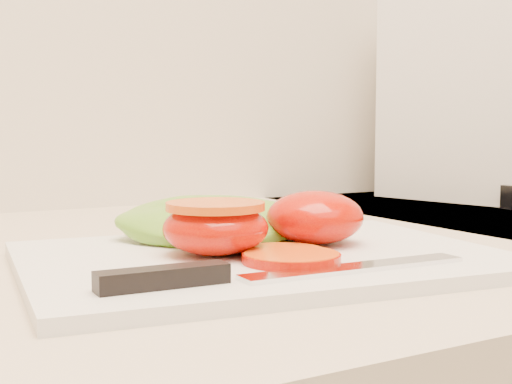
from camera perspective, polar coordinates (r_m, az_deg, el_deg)
cutting_board at (r=0.54m, az=0.54°, el=-5.40°), size 0.38×0.30×0.01m
tomato_half_dome at (r=0.58m, az=4.74°, el=-2.02°), size 0.08×0.08×0.04m
tomato_half_cut at (r=0.53m, az=-3.26°, el=-2.72°), size 0.08×0.08×0.04m
tomato_slice_0 at (r=0.50m, az=2.85°, el=-5.27°), size 0.07×0.07×0.01m
tomato_slice_1 at (r=0.52m, az=2.22°, el=-4.88°), size 0.06×0.06×0.01m
lettuce_leaf_0 at (r=0.60m, az=-3.54°, el=-2.39°), size 0.19×0.18×0.03m
lettuce_leaf_1 at (r=0.62m, az=0.17°, el=-2.34°), size 0.13×0.10×0.03m
knife at (r=0.44m, az=-0.97°, el=-6.52°), size 0.25×0.04×0.01m
appliance at (r=1.09m, az=18.10°, el=7.44°), size 0.25×0.29×0.30m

